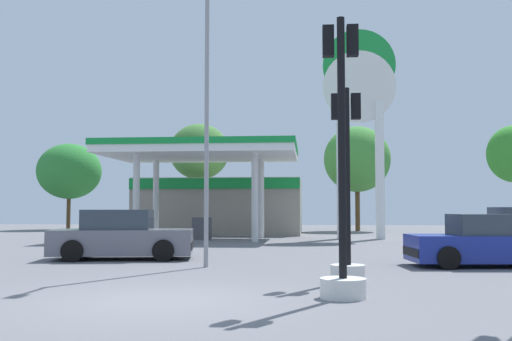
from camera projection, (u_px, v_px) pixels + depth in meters
name	position (u px, v px, depth m)	size (l,w,h in m)	color
ground_plane	(158.00, 301.00, 9.94)	(90.00, 90.00, 0.00)	slate
gas_station	(219.00, 199.00, 35.29)	(9.79, 13.69, 4.80)	gray
station_pole_sign	(359.00, 107.00, 30.20)	(3.75, 0.56, 10.87)	white
car_0	(484.00, 243.00, 15.82)	(4.09, 2.09, 1.42)	black
car_2	(122.00, 237.00, 18.06)	(4.50, 2.46, 1.53)	black
traffic_signal_1	(347.00, 218.00, 12.73)	(0.75, 0.75, 4.22)	silver
traffic_signal_2	(342.00, 210.00, 10.38)	(0.82, 0.82, 5.02)	silver
tree_0	(69.00, 171.00, 43.08)	(4.66, 4.66, 6.33)	brown
tree_1	(199.00, 152.00, 41.30)	(4.20, 4.20, 7.52)	brown
tree_2	(357.00, 159.00, 40.45)	(4.59, 4.59, 7.24)	brown
corner_streetlamp	(206.00, 97.00, 15.71)	(0.24, 1.48, 7.70)	gray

